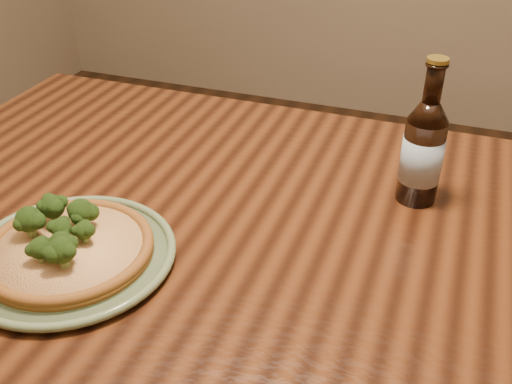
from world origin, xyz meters
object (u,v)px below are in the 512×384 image
(pizza, at_px, (67,246))
(beer_bottle, at_px, (423,151))
(plate, at_px, (70,256))
(table, at_px, (293,266))

(pizza, height_order, beer_bottle, beer_bottle)
(plate, height_order, pizza, pizza)
(table, relative_size, pizza, 6.19)
(plate, bearing_deg, pizza, 158.86)
(plate, bearing_deg, table, 36.25)
(plate, relative_size, beer_bottle, 1.24)
(table, distance_m, beer_bottle, 0.30)
(beer_bottle, bearing_deg, plate, -150.25)
(table, xyz_separation_m, beer_bottle, (0.18, 0.15, 0.19))
(table, xyz_separation_m, pizza, (-0.30, -0.22, 0.12))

